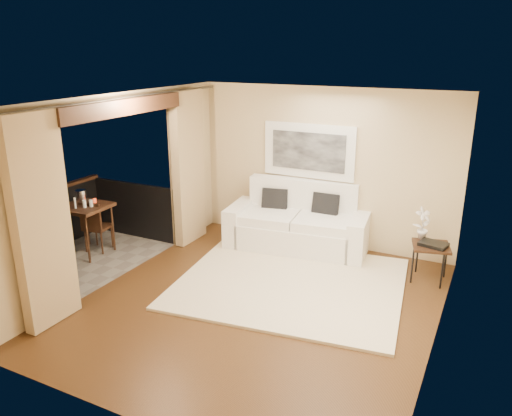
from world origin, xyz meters
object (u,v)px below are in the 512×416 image
Objects in this scene: ice_bucket at (81,196)px; balcony_chair_far at (94,223)px; side_table at (431,249)px; sofa at (298,225)px; bistro_table at (85,210)px; orchid at (423,223)px; balcony_chair_near at (30,247)px.

balcony_chair_far is at bearing -6.02° from ice_bucket.
side_table is 5.62m from ice_bucket.
bistro_table is at bearing -156.21° from sofa.
bistro_table is at bearing -164.10° from side_table.
ice_bucket is at bearing -165.88° from side_table.
side_table is at bearing -45.85° from orchid.
side_table is at bearing -174.98° from balcony_chair_far.
balcony_chair_near is (-2.94, -3.00, 0.16)m from sofa.
balcony_chair_far is (0.07, 0.10, -0.25)m from bistro_table.
balcony_chair_near is at bearing -150.20° from orchid.
side_table is at bearing 15.90° from bistro_table.
orchid is at bearing 134.15° from side_table.
balcony_chair_near is (-5.16, -2.68, 0.06)m from side_table.
side_table is 5.46m from bistro_table.
side_table is 0.64× the size of balcony_chair_near.
side_table is 5.36m from balcony_chair_far.
bistro_table is (-3.03, -1.82, 0.36)m from sofa.
sofa is 4.21m from balcony_chair_near.
bistro_table is at bearing 45.78° from balcony_chair_far.
balcony_chair_near is at bearing -78.19° from ice_bucket.
orchid reaches higher than balcony_chair_far.
balcony_chair_far is at bearing -157.06° from sofa.
orchid is 2.47× the size of ice_bucket.
bistro_table is at bearing -34.07° from ice_bucket.
balcony_chair_far is (-2.96, -1.72, 0.11)m from sofa.
orchid is (2.04, -0.15, 0.41)m from sofa.
balcony_chair_far is at bearing 98.29° from balcony_chair_near.
orchid is 0.59× the size of bistro_table.
orchid reaches higher than balcony_chair_near.
bistro_table is 0.87× the size of balcony_chair_near.
sofa is at bearing 27.76° from ice_bucket.
balcony_chair_near reaches higher than bistro_table.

